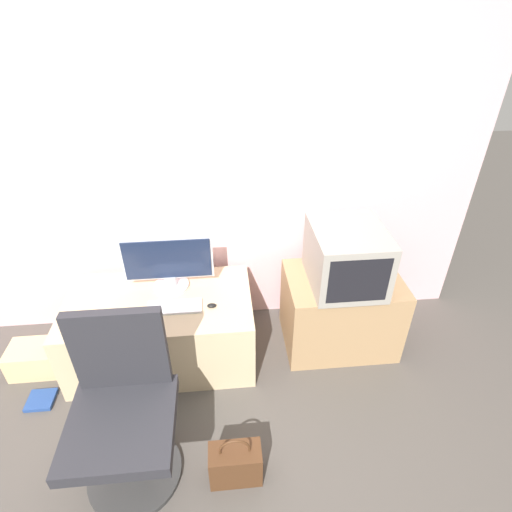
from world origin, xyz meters
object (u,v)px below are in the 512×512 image
Objects in this scene: handbag at (235,464)px; book at (41,400)px; crt_tv at (346,257)px; keyboard at (175,307)px; office_chair at (124,414)px; main_monitor at (168,264)px; mouse at (212,306)px; cardboard_box_lower at (35,358)px.

book is at bearing 153.98° from handbag.
handbag is 1.36m from book.
crt_tv is 1.37m from handbag.
office_chair reaches higher than keyboard.
main_monitor is 1.12× the size of crt_tv.
handbag is (0.33, -0.83, -0.39)m from keyboard.
keyboard is 0.98m from handbag.
main_monitor reaches higher than mouse.
cardboard_box_lower is at bearing 177.43° from mouse.
cardboard_box_lower is at bearing 146.70° from handbag.
mouse is at bearing 57.07° from office_chair.
cardboard_box_lower is (-0.79, 0.74, -0.33)m from office_chair.
cardboard_box_lower is at bearing -178.70° from crt_tv.
office_chair is (-0.45, -0.69, -0.09)m from mouse.
keyboard is at bearing -2.27° from cardboard_box_lower.
book is at bearing -168.70° from mouse.
book is at bearing -68.08° from cardboard_box_lower.
mouse is at bearing -3.81° from keyboard.
main_monitor reaches higher than cardboard_box_lower.
keyboard is 5.87× the size of mouse.
office_chair is (-0.21, -0.70, -0.08)m from keyboard.
crt_tv is (1.12, 0.09, 0.25)m from keyboard.
book is (0.11, -0.28, -0.09)m from cardboard_box_lower.
keyboard is 0.74m from office_chair.
office_chair is (-1.33, -0.79, -0.33)m from crt_tv.
main_monitor is 1.71× the size of keyboard.
handbag is 1.98× the size of book.
main_monitor is at bearing 109.27° from handbag.
handbag is at bearing -83.23° from mouse.
handbag reaches higher than book.
crt_tv is 1.62× the size of handbag.
main_monitor is 0.98m from office_chair.
main_monitor is 10.02× the size of mouse.
mouse is 0.06× the size of office_chair.
handbag is (-0.78, -0.92, -0.65)m from crt_tv.
keyboard is at bearing 15.17° from book.
handbag is at bearing -70.73° from main_monitor.
main_monitor is 3.59× the size of book.
mouse is 0.19× the size of cardboard_box_lower.
office_chair reaches higher than cardboard_box_lower.
office_chair reaches higher than main_monitor.
crt_tv is 2.22m from cardboard_box_lower.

